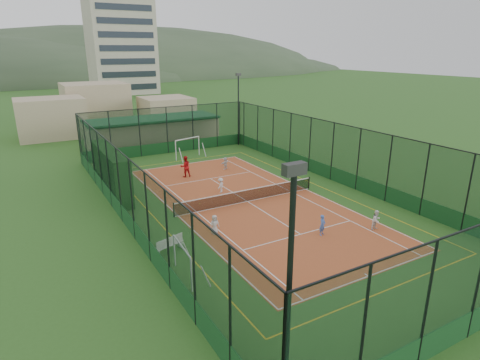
# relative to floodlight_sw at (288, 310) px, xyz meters

# --- Properties ---
(ground) EXTENTS (300.00, 300.00, 0.00)m
(ground) POSITION_rel_floodlight_sw_xyz_m (8.60, 16.60, -4.12)
(ground) COLOR #305E20
(ground) RESTS_ON ground
(court_slab) EXTENTS (11.17, 23.97, 0.01)m
(court_slab) POSITION_rel_floodlight_sw_xyz_m (8.60, 16.60, -4.12)
(court_slab) COLOR #A54B24
(court_slab) RESTS_ON ground
(tennis_net) EXTENTS (11.67, 0.12, 1.06)m
(tennis_net) POSITION_rel_floodlight_sw_xyz_m (8.60, 16.60, -3.59)
(tennis_net) COLOR black
(tennis_net) RESTS_ON ground
(perimeter_fence) EXTENTS (18.12, 34.12, 5.00)m
(perimeter_fence) POSITION_rel_floodlight_sw_xyz_m (8.60, 16.60, -1.62)
(perimeter_fence) COLOR black
(perimeter_fence) RESTS_ON ground
(floodlight_sw) EXTENTS (0.60, 0.26, 8.25)m
(floodlight_sw) POSITION_rel_floodlight_sw_xyz_m (0.00, 0.00, 0.00)
(floodlight_sw) COLOR black
(floodlight_sw) RESTS_ON ground
(floodlight_ne) EXTENTS (0.60, 0.26, 8.25)m
(floodlight_ne) POSITION_rel_floodlight_sw_xyz_m (17.20, 33.20, 0.00)
(floodlight_ne) COLOR black
(floodlight_ne) RESTS_ON ground
(clubhouse) EXTENTS (15.20, 7.20, 3.15)m
(clubhouse) POSITION_rel_floodlight_sw_xyz_m (8.60, 38.60, -2.55)
(clubhouse) COLOR tan
(clubhouse) RESTS_ON ground
(apartment_tower) EXTENTS (15.00, 12.00, 30.00)m
(apartment_tower) POSITION_rel_floodlight_sw_xyz_m (20.60, 98.60, 10.88)
(apartment_tower) COLOR beige
(apartment_tower) RESTS_ON ground
(distant_hills) EXTENTS (200.00, 60.00, 24.00)m
(distant_hills) POSITION_rel_floodlight_sw_xyz_m (8.60, 166.60, -4.12)
(distant_hills) COLOR #384C33
(distant_hills) RESTS_ON ground
(hedge_left) EXTENTS (1.22, 8.16, 3.57)m
(hedge_left) POSITION_rel_floodlight_sw_xyz_m (0.30, 23.33, -2.34)
(hedge_left) COLOR black
(hedge_left) RESTS_ON ground
(white_bench) EXTENTS (1.84, 1.00, 1.00)m
(white_bench) POSITION_rel_floodlight_sw_xyz_m (0.80, 12.08, -3.63)
(white_bench) COLOR white
(white_bench) RESTS_ON ground
(futsal_goal_near) EXTENTS (2.78, 0.97, 1.77)m
(futsal_goal_near) POSITION_rel_floodlight_sw_xyz_m (0.47, 9.18, -3.24)
(futsal_goal_near) COLOR white
(futsal_goal_near) RESTS_ON ground
(futsal_goal_far) EXTENTS (3.31, 1.79, 2.05)m
(futsal_goal_far) POSITION_rel_floodlight_sw_xyz_m (9.66, 30.58, -3.10)
(futsal_goal_far) COLOR white
(futsal_goal_far) RESTS_ON ground
(child_near_left) EXTENTS (0.62, 0.43, 1.23)m
(child_near_left) POSITION_rel_floodlight_sw_xyz_m (4.05, 12.88, -3.50)
(child_near_left) COLOR silver
(child_near_left) RESTS_ON court_slab
(child_near_mid) EXTENTS (0.56, 0.47, 1.30)m
(child_near_mid) POSITION_rel_floodlight_sw_xyz_m (9.70, 9.52, -3.47)
(child_near_mid) COLOR #4A74D3
(child_near_mid) RESTS_ON court_slab
(child_near_right) EXTENTS (0.68, 0.56, 1.28)m
(child_near_right) POSITION_rel_floodlight_sw_xyz_m (13.16, 8.45, -3.48)
(child_near_right) COLOR white
(child_near_right) RESTS_ON court_slab
(child_far_left) EXTENTS (0.87, 0.82, 1.18)m
(child_far_left) POSITION_rel_floodlight_sw_xyz_m (7.80, 19.42, -3.52)
(child_far_left) COLOR white
(child_far_left) RESTS_ON court_slab
(child_far_right) EXTENTS (0.86, 0.45, 1.40)m
(child_far_right) POSITION_rel_floodlight_sw_xyz_m (13.68, 17.80, -3.41)
(child_far_right) COLOR silver
(child_far_right) RESTS_ON court_slab
(child_far_back) EXTENTS (1.10, 0.82, 1.15)m
(child_far_back) POSITION_rel_floodlight_sw_xyz_m (11.12, 24.95, -3.54)
(child_far_back) COLOR silver
(child_far_back) RESTS_ON court_slab
(coach) EXTENTS (0.94, 0.75, 1.89)m
(coach) POSITION_rel_floodlight_sw_xyz_m (6.94, 24.59, -3.17)
(coach) COLOR red
(coach) RESTS_ON court_slab
(tennis_balls) EXTENTS (5.42, 1.07, 0.07)m
(tennis_balls) POSITION_rel_floodlight_sw_xyz_m (8.03, 17.77, -4.08)
(tennis_balls) COLOR #CCE033
(tennis_balls) RESTS_ON court_slab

